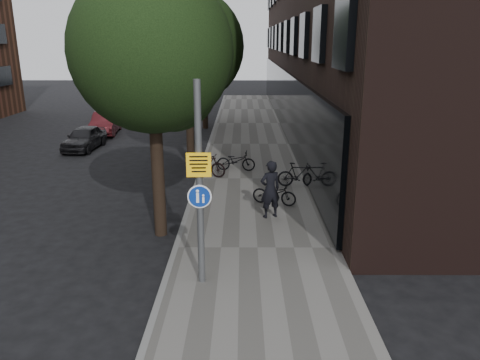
{
  "coord_description": "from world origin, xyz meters",
  "views": [
    {
      "loc": [
        -0.17,
        -8.42,
        5.59
      ],
      "look_at": [
        -0.23,
        3.51,
        2.0
      ],
      "focal_mm": 35.0,
      "sensor_mm": 36.0,
      "label": 1
    }
  ],
  "objects_px": {
    "signpost": "(200,185)",
    "parked_car_near": "(84,138)",
    "pedestrian": "(270,189)",
    "parked_bike_facade_near": "(274,193)"
  },
  "relations": [
    {
      "from": "signpost",
      "to": "pedestrian",
      "type": "height_order",
      "value": "signpost"
    },
    {
      "from": "pedestrian",
      "to": "parked_car_near",
      "type": "xyz_separation_m",
      "value": [
        -9.24,
        10.18,
        -0.44
      ]
    },
    {
      "from": "pedestrian",
      "to": "parked_bike_facade_near",
      "type": "height_order",
      "value": "pedestrian"
    },
    {
      "from": "pedestrian",
      "to": "parked_bike_facade_near",
      "type": "bearing_deg",
      "value": -122.37
    },
    {
      "from": "pedestrian",
      "to": "signpost",
      "type": "bearing_deg",
      "value": 44.18
    },
    {
      "from": "signpost",
      "to": "parked_car_near",
      "type": "relative_size",
      "value": 1.3
    },
    {
      "from": "pedestrian",
      "to": "parked_car_near",
      "type": "distance_m",
      "value": 13.76
    },
    {
      "from": "pedestrian",
      "to": "parked_car_near",
      "type": "height_order",
      "value": "pedestrian"
    },
    {
      "from": "signpost",
      "to": "pedestrian",
      "type": "distance_m",
      "value": 4.78
    },
    {
      "from": "parked_bike_facade_near",
      "to": "parked_car_near",
      "type": "bearing_deg",
      "value": 67.0
    }
  ]
}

